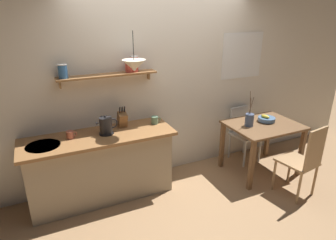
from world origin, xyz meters
name	(u,v)px	position (x,y,z in m)	size (l,w,h in m)	color
ground_plane	(182,190)	(0.00, 0.00, 0.00)	(14.00, 14.00, 0.00)	#A87F56
back_wall	(176,81)	(0.21, 0.65, 1.35)	(6.80, 0.11, 2.70)	silver
kitchen_counter	(101,166)	(-1.00, 0.32, 0.45)	(1.83, 0.63, 0.88)	tan
wall_shelf	(108,71)	(-0.79, 0.49, 1.60)	(1.21, 0.20, 0.33)	#9E6B3D
dining_table	(263,132)	(1.29, -0.02, 0.64)	(1.00, 0.78, 0.76)	brown
dining_chair_near	(304,159)	(1.33, -0.74, 0.54)	(0.46, 0.49, 0.99)	tan
dining_chair_far	(243,131)	(1.29, 0.41, 0.48)	(0.42, 0.44, 0.85)	silver
fruit_bowl	(266,119)	(1.39, 0.04, 0.80)	(0.24, 0.24, 0.11)	#51759E
twig_vase	(249,120)	(1.05, 0.01, 0.85)	(0.12, 0.12, 0.51)	#475675
electric_kettle	(106,126)	(-0.90, 0.30, 0.99)	(0.26, 0.17, 0.24)	black
knife_block	(122,119)	(-0.66, 0.43, 0.99)	(0.11, 0.17, 0.28)	brown
coffee_mug_by_sink	(70,135)	(-1.32, 0.35, 0.93)	(0.12, 0.08, 0.09)	#C6664C
coffee_mug_spare	(155,120)	(-0.24, 0.37, 0.93)	(0.13, 0.09, 0.10)	slate
pendant_lamp	(134,65)	(-0.53, 0.24, 1.70)	(0.28, 0.28, 0.45)	black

